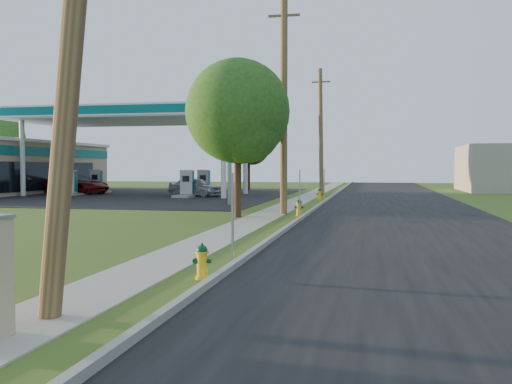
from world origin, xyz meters
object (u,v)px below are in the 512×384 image
fuel_pump_nw (70,186)px  hydrant_far (320,194)px  utility_pole_far (321,131)px  price_pylon (229,107)px  fuel_pump_sw (96,184)px  fuel_pump_se (204,185)px  fuel_pump_ne (187,187)px  car_red (77,185)px  tree_verge (240,115)px  tree_lot (249,142)px  tree_back (0,141)px  hydrant_near (202,262)px  utility_pole_mid (284,103)px  hydrant_mid (299,208)px  car_silver (195,187)px

fuel_pump_nw → hydrant_far: bearing=-5.5°
utility_pole_far → price_pylon: utility_pole_far is taller
fuel_pump_sw → fuel_pump_se: bearing=0.0°
fuel_pump_ne → price_pylon: size_ratio=0.47×
fuel_pump_sw → car_red: bearing=-118.9°
tree_verge → car_red: 24.67m
fuel_pump_nw → tree_lot: size_ratio=0.48×
utility_pole_far → tree_back: 31.14m
tree_back → hydrant_near: tree_back is taller
utility_pole_mid → fuel_pump_ne: (-8.90, 13.00, -4.23)m
hydrant_mid → hydrant_far: hydrant_far is taller
hydrant_mid → fuel_pump_sw: bearing=136.5°
utility_pole_mid → car_silver: size_ratio=2.39×
hydrant_far → car_silver: (-9.11, 2.59, 0.32)m
hydrant_far → tree_verge: bearing=-99.3°
fuel_pump_se → price_pylon: 13.40m
utility_pole_far → hydrant_near: bearing=-88.7°
utility_pole_far → price_pylon: bearing=-107.3°
utility_pole_far → fuel_pump_sw: 18.39m
fuel_pump_sw → fuel_pump_se: (9.00, 0.00, 0.00)m
price_pylon → hydrant_mid: size_ratio=9.18×
utility_pole_mid → hydrant_far: 12.13m
utility_pole_far → tree_verge: (-1.58, -19.87, -0.51)m
tree_lot → fuel_pump_nw: bearing=-133.1°
hydrant_mid → car_silver: (-9.34, 14.53, 0.33)m
fuel_pump_sw → tree_verge: (16.32, -18.87, 3.57)m
utility_pole_far → fuel_pump_ne: 10.99m
tree_verge → fuel_pump_sw: bearing=130.9°
price_pylon → utility_pole_far: bearing=72.7°
tree_back → hydrant_mid: (31.54, -23.57, -4.20)m
fuel_pump_ne → car_red: (-9.83, 2.50, 0.02)m
price_pylon → tree_verge: 7.82m
fuel_pump_sw → fuel_pump_ne: bearing=-24.0°
tree_verge → hydrant_far: (2.14, 13.10, -3.92)m
fuel_pump_ne → fuel_pump_sw: same height
hydrant_mid → hydrant_far: bearing=91.1°
fuel_pump_se → tree_back: bearing=165.0°
tree_lot → hydrant_near: 40.49m
utility_pole_far → tree_lot: utility_pole_far is taller
price_pylon → car_silver: (-4.65, 8.32, -4.73)m
utility_pole_far → fuel_pump_sw: size_ratio=2.97×
hydrant_mid → car_red: size_ratio=0.14×
tree_back → hydrant_near: bearing=-50.1°
utility_pole_mid → tree_verge: 2.54m
price_pylon → hydrant_far: 8.85m
hydrant_far → tree_lot: bearing=119.3°
fuel_pump_sw → price_pylon: 18.72m
fuel_pump_nw → tree_lot: bearing=46.9°
fuel_pump_ne → hydrant_mid: bearing=-54.8°
tree_lot → hydrant_mid: 26.85m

